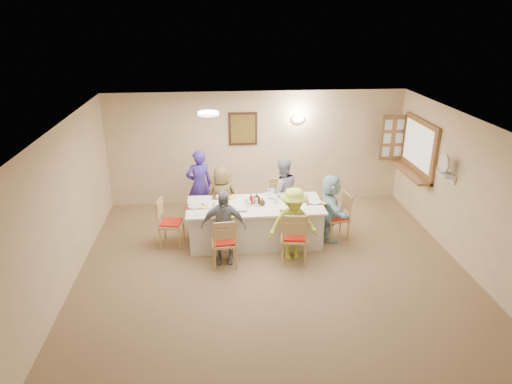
{
  "coord_description": "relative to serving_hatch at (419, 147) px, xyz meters",
  "views": [
    {
      "loc": [
        -0.88,
        -6.17,
        4.11
      ],
      "look_at": [
        -0.2,
        1.4,
        1.05
      ],
      "focal_mm": 32.0,
      "sensor_mm": 36.0,
      "label": 1
    }
  ],
  "objects": [
    {
      "name": "chair_front_left",
      "position": [
        -4.02,
        -1.7,
        -1.04
      ],
      "size": [
        0.47,
        0.47,
        0.91
      ],
      "primitive_type": null,
      "rotation": [
        0.0,
        0.0,
        3.22
      ],
      "color": "tan",
      "rests_on": "ground"
    },
    {
      "name": "diner_right_end",
      "position": [
        -2.0,
        -0.9,
        -0.85
      ],
      "size": [
        1.21,
        0.42,
        1.29
      ],
      "primitive_type": "imported",
      "rotation": [
        0.0,
        0.0,
        1.59
      ],
      "color": "#ACD5DE",
      "rests_on": "ground"
    },
    {
      "name": "bowl_a",
      "position": [
        -3.66,
        -1.14,
        -0.72
      ],
      "size": [
        0.25,
        0.25,
        0.05
      ],
      "primitive_type": "imported",
      "rotation": [
        0.0,
        0.0,
        0.14
      ],
      "color": "white",
      "rests_on": "dining_table"
    },
    {
      "name": "napkin_br",
      "position": [
        -2.64,
        -0.53,
        -0.73
      ],
      "size": [
        0.13,
        0.13,
        0.01
      ],
      "primitive_type": "cube",
      "color": "yellow",
      "rests_on": "dining_table"
    },
    {
      "name": "plate_le",
      "position": [
        -4.52,
        -0.9,
        -0.73
      ],
      "size": [
        0.25,
        0.25,
        0.02
      ],
      "primitive_type": "cylinder",
      "color": "white",
      "rests_on": "dining_table"
    },
    {
      "name": "plate_bl",
      "position": [
        -4.02,
        -0.48,
        -0.73
      ],
      "size": [
        0.23,
        0.23,
        0.01
      ],
      "primitive_type": "cylinder",
      "color": "white",
      "rests_on": "dining_table"
    },
    {
      "name": "napkin_bl",
      "position": [
        -3.84,
        -0.53,
        -0.73
      ],
      "size": [
        0.14,
        0.14,
        0.01
      ],
      "primitive_type": "cube",
      "color": "yellow",
      "rests_on": "dining_table"
    },
    {
      "name": "diner_front_left",
      "position": [
        -4.02,
        -1.58,
        -0.84
      ],
      "size": [
        0.83,
        0.46,
        1.33
      ],
      "primitive_type": "imported",
      "rotation": [
        0.0,
        0.0,
        -0.09
      ],
      "color": "gray",
      "rests_on": "ground"
    },
    {
      "name": "placemat_le",
      "position": [
        -4.52,
        -0.9,
        -0.74
      ],
      "size": [
        0.36,
        0.27,
        0.01
      ],
      "primitive_type": "cube",
      "color": "#472B19",
      "rests_on": "dining_table"
    },
    {
      "name": "desk_fan",
      "position": [
        -0.11,
        -1.35,
        0.05
      ],
      "size": [
        0.3,
        0.3,
        0.28
      ],
      "primitive_type": null,
      "color": "#A5A5A8",
      "rests_on": "fan_shelf"
    },
    {
      "name": "placemat_fl",
      "position": [
        -4.02,
        -1.32,
        -0.74
      ],
      "size": [
        0.36,
        0.27,
        0.01
      ],
      "primitive_type": "cube",
      "color": "#472B19",
      "rests_on": "dining_table"
    },
    {
      "name": "chair_back_left",
      "position": [
        -4.02,
        -0.1,
        -1.0
      ],
      "size": [
        0.48,
        0.48,
        1.0
      ],
      "primitive_type": null,
      "rotation": [
        0.0,
        0.0,
        -0.0
      ],
      "color": "tan",
      "rests_on": "ground"
    },
    {
      "name": "bowl_b",
      "position": [
        -3.06,
        -0.62,
        -0.71
      ],
      "size": [
        0.22,
        0.22,
        0.06
      ],
      "primitive_type": "imported",
      "rotation": [
        0.0,
        0.0,
        0.05
      ],
      "color": "white",
      "rests_on": "dining_table"
    },
    {
      "name": "napkin_le",
      "position": [
        -4.34,
        -0.95,
        -0.73
      ],
      "size": [
        0.14,
        0.14,
        0.01
      ],
      "primitive_type": "cube",
      "color": "yellow",
      "rests_on": "dining_table"
    },
    {
      "name": "caregiver",
      "position": [
        -4.47,
        0.25,
        -0.76
      ],
      "size": [
        0.72,
        0.63,
        1.49
      ],
      "primitive_type": "imported",
      "rotation": [
        0.0,
        0.0,
        3.4
      ],
      "color": "#3E2CA1",
      "rests_on": "ground"
    },
    {
      "name": "condiment_ketchup",
      "position": [
        -3.49,
        -0.86,
        -0.64
      ],
      "size": [
        0.14,
        0.14,
        0.21
      ],
      "primitive_type": "imported",
      "rotation": [
        0.0,
        0.0,
        -0.43
      ],
      "color": "#A1190D",
      "rests_on": "dining_table"
    },
    {
      "name": "teacup_a",
      "position": [
        -4.22,
        -1.23,
        -0.7
      ],
      "size": [
        0.14,
        0.14,
        0.09
      ],
      "primitive_type": "imported",
      "rotation": [
        0.0,
        0.0,
        0.15
      ],
      "color": "white",
      "rests_on": "dining_table"
    },
    {
      "name": "teacup_b",
      "position": [
        -3.03,
        -0.38,
        -0.69
      ],
      "size": [
        0.12,
        0.12,
        0.09
      ],
      "primitive_type": "imported",
      "rotation": [
        0.0,
        0.0,
        -0.09
      ],
      "color": "white",
      "rests_on": "dining_table"
    },
    {
      "name": "chair_left_end",
      "position": [
        -4.97,
        -0.9,
        -1.04
      ],
      "size": [
        0.5,
        0.5,
        0.91
      ],
      "primitive_type": null,
      "rotation": [
        0.0,
        0.0,
        1.42
      ],
      "color": "tan",
      "rests_on": "ground"
    },
    {
      "name": "placemat_re",
      "position": [
        -2.3,
        -0.9,
        -0.74
      ],
      "size": [
        0.35,
        0.26,
        0.01
      ],
      "primitive_type": "cube",
      "color": "#472B19",
      "rests_on": "dining_table"
    },
    {
      "name": "plate_re",
      "position": [
        -2.3,
        -0.9,
        -0.73
      ],
      "size": [
        0.25,
        0.25,
        0.02
      ],
      "primitive_type": "cylinder",
      "color": "white",
      "rests_on": "dining_table"
    },
    {
      "name": "ground",
      "position": [
        -3.21,
        -2.4,
        -1.5
      ],
      "size": [
        7.0,
        7.0,
        0.0
      ],
      "primitive_type": "plane",
      "color": "brown"
    },
    {
      "name": "room_walls",
      "position": [
        -3.21,
        -2.4,
        0.01
      ],
      "size": [
        7.0,
        7.0,
        7.0
      ],
      "color": "beige",
      "rests_on": "ground"
    },
    {
      "name": "fan_shelf",
      "position": [
        -0.08,
        -1.35,
        -0.1
      ],
      "size": [
        0.22,
        0.36,
        0.03
      ],
      "primitive_type": "cube",
      "color": "white",
      "rests_on": "room_walls"
    },
    {
      "name": "plate_fr",
      "position": [
        -2.82,
        -1.32,
        -0.73
      ],
      "size": [
        0.22,
        0.22,
        0.01
      ],
      "primitive_type": "cylinder",
      "color": "white",
      "rests_on": "dining_table"
    },
    {
      "name": "wall_picture",
      "position": [
        -3.51,
        1.06,
        0.2
      ],
      "size": [
        0.62,
        0.05,
        0.72
      ],
      "color": "#321B11",
      "rests_on": "room_walls"
    },
    {
      "name": "napkin_re",
      "position": [
        -2.12,
        -0.95,
        -0.73
      ],
      "size": [
        0.14,
        0.14,
        0.01
      ],
      "primitive_type": "cube",
      "color": "yellow",
      "rests_on": "dining_table"
    },
    {
      "name": "plate_br",
      "position": [
        -2.82,
        -0.48,
        -0.73
      ],
      "size": [
        0.24,
        0.24,
        0.02
      ],
      "primitive_type": "cylinder",
      "color": "white",
      "rests_on": "dining_table"
    },
    {
      "name": "hatch_sill",
      "position": [
        -0.12,
        0.0,
        -0.53
      ],
      "size": [
        0.3,
        1.5,
        0.05
      ],
      "primitive_type": "cube",
      "color": "brown",
      "rests_on": "room_walls"
    },
    {
      "name": "chair_back_right",
      "position": [
        -2.82,
        -0.1,
        -1.05
      ],
      "size": [
        0.49,
        0.49,
        0.91
      ],
      "primitive_type": null,
      "rotation": [
        0.0,
        0.0,
        0.14
      ],
      "color": "tan",
      "rests_on": "ground"
    },
    {
      "name": "placemat_bl",
      "position": [
        -4.02,
        -0.48,
        -0.74
      ],
      "size": [
        0.38,
        0.28,
        0.01
      ],
      "primitive_type": "cube",
      "color": "#472B19",
      "rests_on": "dining_table"
    },
    {
      "name": "shutter_door",
      "position": [
        -0.26,
        0.76,
        0.0
      ],
      "size": [
        0.55,
        0.04,
        1.0
      ],
      "primitive_type": "cube",
      "color": "brown",
      "rests_on": "room_walls"
    },
    {
      "name": "serving_hatch",
      "position": [
        0.0,
        0.0,
        0.0
      ],
      "size": [
        0.06,
        1.5,
        1.15
      ],
      "primitive_type": "cube",
      "color": "brown",
      "rests_on": "room_walls"
    },
    {
      "name": "diner_back_left",
      "position": [
        -4.02,
        -0.22,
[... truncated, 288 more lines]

